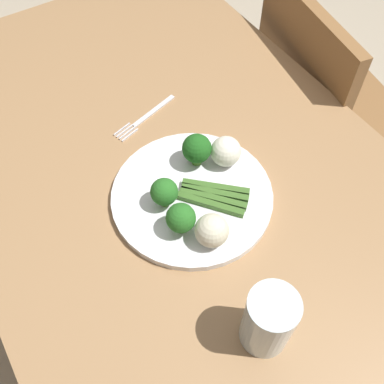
{
  "coord_description": "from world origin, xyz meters",
  "views": [
    {
      "loc": [
        -0.46,
        0.26,
        1.45
      ],
      "look_at": [
        -0.06,
        0.01,
        0.77
      ],
      "focal_mm": 42.17,
      "sensor_mm": 36.0,
      "label": 1
    }
  ],
  "objects_px": {
    "broccoli_front_left": "(196,147)",
    "fork": "(145,117)",
    "broccoli_right": "(181,218)",
    "water_glass": "(268,320)",
    "dining_table": "(183,205)",
    "cauliflower_mid": "(212,231)",
    "asparagus_bundle": "(214,196)",
    "broccoli_left": "(164,192)",
    "cauliflower_outer_edge": "(226,151)",
    "plate": "(192,196)",
    "chair": "(317,115)"
  },
  "relations": [
    {
      "from": "broccoli_front_left",
      "to": "fork",
      "type": "distance_m",
      "value": 0.17
    },
    {
      "from": "broccoli_right",
      "to": "water_glass",
      "type": "xyz_separation_m",
      "value": [
        -0.22,
        -0.01,
        0.01
      ]
    },
    {
      "from": "dining_table",
      "to": "cauliflower_mid",
      "type": "distance_m",
      "value": 0.22
    },
    {
      "from": "asparagus_bundle",
      "to": "fork",
      "type": "distance_m",
      "value": 0.26
    },
    {
      "from": "broccoli_left",
      "to": "cauliflower_outer_edge",
      "type": "height_order",
      "value": "broccoli_left"
    },
    {
      "from": "plate",
      "to": "asparagus_bundle",
      "type": "height_order",
      "value": "asparagus_bundle"
    },
    {
      "from": "broccoli_left",
      "to": "broccoli_right",
      "type": "distance_m",
      "value": 0.06
    },
    {
      "from": "cauliflower_mid",
      "to": "dining_table",
      "type": "bearing_deg",
      "value": -13.0
    },
    {
      "from": "fork",
      "to": "dining_table",
      "type": "bearing_deg",
      "value": 69.61
    },
    {
      "from": "dining_table",
      "to": "water_glass",
      "type": "height_order",
      "value": "water_glass"
    },
    {
      "from": "dining_table",
      "to": "water_glass",
      "type": "xyz_separation_m",
      "value": [
        -0.33,
        0.06,
        0.17
      ]
    },
    {
      "from": "cauliflower_mid",
      "to": "asparagus_bundle",
      "type": "bearing_deg",
      "value": -36.52
    },
    {
      "from": "cauliflower_outer_edge",
      "to": "plate",
      "type": "bearing_deg",
      "value": 107.89
    },
    {
      "from": "chair",
      "to": "cauliflower_outer_edge",
      "type": "distance_m",
      "value": 0.57
    },
    {
      "from": "asparagus_bundle",
      "to": "cauliflower_mid",
      "type": "xyz_separation_m",
      "value": [
        -0.07,
        0.05,
        0.02
      ]
    },
    {
      "from": "asparagus_bundle",
      "to": "plate",
      "type": "bearing_deg",
      "value": -177.36
    },
    {
      "from": "fork",
      "to": "water_glass",
      "type": "distance_m",
      "value": 0.51
    },
    {
      "from": "asparagus_bundle",
      "to": "water_glass",
      "type": "relative_size",
      "value": 1.0
    },
    {
      "from": "cauliflower_mid",
      "to": "broccoli_right",
      "type": "bearing_deg",
      "value": 37.03
    },
    {
      "from": "water_glass",
      "to": "broccoli_right",
      "type": "bearing_deg",
      "value": 3.49
    },
    {
      "from": "plate",
      "to": "asparagus_bundle",
      "type": "distance_m",
      "value": 0.04
    },
    {
      "from": "chair",
      "to": "plate",
      "type": "relative_size",
      "value": 2.91
    },
    {
      "from": "dining_table",
      "to": "broccoli_front_left",
      "type": "distance_m",
      "value": 0.17
    },
    {
      "from": "plate",
      "to": "dining_table",
      "type": "bearing_deg",
      "value": -12.85
    },
    {
      "from": "cauliflower_mid",
      "to": "water_glass",
      "type": "height_order",
      "value": "water_glass"
    },
    {
      "from": "plate",
      "to": "cauliflower_mid",
      "type": "height_order",
      "value": "cauliflower_mid"
    },
    {
      "from": "asparagus_bundle",
      "to": "water_glass",
      "type": "bearing_deg",
      "value": -58.56
    },
    {
      "from": "asparagus_bundle",
      "to": "fork",
      "type": "bearing_deg",
      "value": 138.23
    },
    {
      "from": "chair",
      "to": "broccoli_left",
      "type": "distance_m",
      "value": 0.7
    },
    {
      "from": "broccoli_right",
      "to": "broccoli_front_left",
      "type": "distance_m",
      "value": 0.16
    },
    {
      "from": "chair",
      "to": "dining_table",
      "type": "bearing_deg",
      "value": 113.86
    },
    {
      "from": "broccoli_front_left",
      "to": "cauliflower_mid",
      "type": "bearing_deg",
      "value": 156.43
    },
    {
      "from": "broccoli_right",
      "to": "cauliflower_mid",
      "type": "height_order",
      "value": "broccoli_right"
    },
    {
      "from": "broccoli_front_left",
      "to": "broccoli_right",
      "type": "bearing_deg",
      "value": 138.32
    },
    {
      "from": "plate",
      "to": "fork",
      "type": "xyz_separation_m",
      "value": [
        0.23,
        -0.03,
        -0.01
      ]
    },
    {
      "from": "chair",
      "to": "water_glass",
      "type": "distance_m",
      "value": 0.82
    },
    {
      "from": "broccoli_front_left",
      "to": "fork",
      "type": "relative_size",
      "value": 0.42
    },
    {
      "from": "asparagus_bundle",
      "to": "fork",
      "type": "relative_size",
      "value": 0.76
    },
    {
      "from": "broccoli_right",
      "to": "cauliflower_outer_edge",
      "type": "xyz_separation_m",
      "value": [
        0.08,
        -0.15,
        -0.01
      ]
    },
    {
      "from": "chair",
      "to": "cauliflower_mid",
      "type": "xyz_separation_m",
      "value": [
        -0.29,
        0.57,
        0.29
      ]
    },
    {
      "from": "plate",
      "to": "broccoli_left",
      "type": "relative_size",
      "value": 4.91
    },
    {
      "from": "cauliflower_outer_edge",
      "to": "broccoli_front_left",
      "type": "bearing_deg",
      "value": 56.4
    },
    {
      "from": "asparagus_bundle",
      "to": "cauliflower_outer_edge",
      "type": "xyz_separation_m",
      "value": [
        0.06,
        -0.07,
        0.02
      ]
    },
    {
      "from": "broccoli_right",
      "to": "cauliflower_outer_edge",
      "type": "height_order",
      "value": "broccoli_right"
    },
    {
      "from": "broccoli_front_left",
      "to": "cauliflower_mid",
      "type": "relative_size",
      "value": 1.17
    },
    {
      "from": "broccoli_left",
      "to": "cauliflower_outer_edge",
      "type": "bearing_deg",
      "value": -81.32
    },
    {
      "from": "water_glass",
      "to": "broccoli_left",
      "type": "bearing_deg",
      "value": 1.97
    },
    {
      "from": "broccoli_right",
      "to": "water_glass",
      "type": "height_order",
      "value": "water_glass"
    },
    {
      "from": "asparagus_bundle",
      "to": "broccoli_right",
      "type": "bearing_deg",
      "value": -115.75
    },
    {
      "from": "plate",
      "to": "water_glass",
      "type": "height_order",
      "value": "water_glass"
    }
  ]
}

